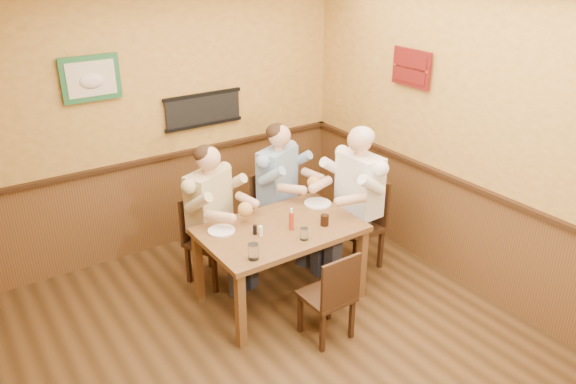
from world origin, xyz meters
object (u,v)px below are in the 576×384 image
Objects in this scene: diner_tan_shirt at (210,223)px; hot_sauce_bottle at (291,220)px; chair_right_end at (357,225)px; water_glass_left at (253,252)px; diner_white_elder at (358,207)px; pepper_shaker at (255,230)px; chair_back_right at (278,213)px; water_glass_mid at (304,234)px; chair_near_side at (327,294)px; chair_back_left at (211,240)px; diner_blue_polo at (277,196)px; dining_table at (280,236)px; salt_shaker at (261,231)px; cola_tumbler at (325,220)px.

hot_sauce_bottle is at bearing -82.06° from diner_tan_shirt.
hot_sauce_bottle is (-0.89, -0.14, 0.37)m from chair_right_end.
diner_tan_shirt reaches higher than water_glass_left.
chair_right_end is 0.70× the size of diner_white_elder.
diner_white_elder reaches higher than pepper_shaker.
chair_back_right is 8.42× the size of water_glass_mid.
chair_right_end is 1.52m from water_glass_left.
chair_near_side is 7.74× the size of water_glass_mid.
chair_back_left is at bearing 0.00° from diner_tan_shirt.
chair_near_side is at bearing -130.75° from diner_blue_polo.
diner_white_elder is at bearing 87.36° from chair_right_end.
diner_blue_polo reaches higher than dining_table.
diner_tan_shirt is at bearing 164.55° from diner_blue_polo.
salt_shaker is (-0.69, -0.79, 0.35)m from chair_back_right.
chair_right_end is 1.47m from diner_tan_shirt.
water_glass_left is at bearing -77.59° from diner_white_elder.
chair_near_side is 9.53× the size of pepper_shaker.
hot_sauce_bottle is 2.02× the size of salt_shaker.
chair_right_end is 9.46× the size of cola_tumbler.
chair_near_side is (0.40, -1.30, -0.03)m from chair_back_left.
diner_blue_polo is (0.00, 0.00, 0.19)m from chair_back_right.
salt_shaker is at bearing -154.43° from chair_back_right.
chair_back_right is at bearing -107.73° from chair_near_side.
diner_tan_shirt is 0.87m from hot_sauce_bottle.
dining_table is at bearing -3.92° from pepper_shaker.
chair_back_right is 9.03× the size of cola_tumbler.
salt_shaker is at bearing 165.28° from cola_tumbler.
chair_back_right is 1.01m from hot_sauce_bottle.
cola_tumbler is at bearing -19.24° from hot_sauce_bottle.
hot_sauce_bottle is at bearing 86.10° from water_glass_mid.
water_glass_mid is (0.02, 0.36, 0.39)m from chair_near_side.
chair_back_right is 0.71× the size of diner_tan_shirt.
diner_white_elder is at bearing 1.69° from pepper_shaker.
chair_back_left is 1.05m from water_glass_left.
dining_table is 15.51× the size of salt_shaker.
hot_sauce_bottle reaches higher than chair_near_side.
chair_back_right reaches higher than pepper_shaker.
diner_blue_polo is 0.86m from diner_white_elder.
chair_back_right is at bearing 46.17° from pepper_shaker.
chair_back_left is at bearing 120.53° from dining_table.
chair_back_left is at bearing -116.40° from diner_white_elder.
hot_sauce_bottle reaches higher than cola_tumbler.
chair_right_end is 0.75× the size of diner_tan_shirt.
cola_tumbler is at bearing -18.56° from pepper_shaker.
water_glass_left is at bearing -154.13° from chair_back_right.
dining_table is 1.09× the size of diner_blue_polo.
dining_table is 1.49× the size of chair_right_end.
diner_white_elder reaches higher than cola_tumbler.
water_glass_mid is (0.52, 0.03, -0.01)m from water_glass_left.
chair_back_right is at bearing -147.70° from diner_white_elder.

